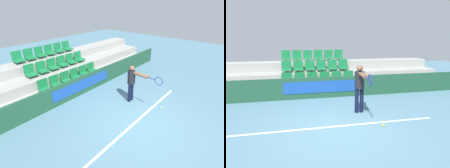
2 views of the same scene
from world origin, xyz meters
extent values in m
plane|color=slate|center=(0.00, 0.00, 0.00)|extent=(30.00, 30.00, 0.00)
cube|color=white|center=(0.00, 0.15, 0.00)|extent=(5.89, 0.08, 0.01)
cube|color=#1E4C33|center=(0.00, 3.21, 0.43)|extent=(12.73, 0.12, 0.87)
cube|color=#19479E|center=(0.07, 3.14, 0.48)|extent=(3.22, 0.02, 0.48)
cube|color=#9E9E99|center=(0.00, 3.79, 0.21)|extent=(12.33, 1.00, 0.42)
cube|color=#9E9E99|center=(0.00, 4.78, 0.42)|extent=(12.33, 1.00, 0.84)
cube|color=#9E9E99|center=(0.00, 5.78, 0.63)|extent=(12.33, 1.00, 1.26)
cylinder|color=#333333|center=(-1.38, 3.84, 0.48)|extent=(0.07, 0.07, 0.11)
cube|color=#197A42|center=(-1.38, 3.84, 0.56)|extent=(0.45, 0.44, 0.05)
cube|color=#197A42|center=(-1.38, 4.04, 0.78)|extent=(0.45, 0.04, 0.39)
cylinder|color=#333333|center=(-0.83, 3.84, 0.48)|extent=(0.07, 0.07, 0.11)
cube|color=#197A42|center=(-0.83, 3.84, 0.56)|extent=(0.45, 0.44, 0.05)
cube|color=#197A42|center=(-0.83, 4.04, 0.78)|extent=(0.45, 0.04, 0.39)
cylinder|color=#333333|center=(-0.28, 3.84, 0.48)|extent=(0.07, 0.07, 0.11)
cube|color=#197A42|center=(-0.28, 3.84, 0.56)|extent=(0.45, 0.44, 0.05)
cube|color=#197A42|center=(-0.28, 4.04, 0.78)|extent=(0.45, 0.04, 0.39)
cylinder|color=#333333|center=(0.28, 3.84, 0.48)|extent=(0.07, 0.07, 0.11)
cube|color=#197A42|center=(0.28, 3.84, 0.56)|extent=(0.45, 0.44, 0.05)
cube|color=#197A42|center=(0.28, 4.04, 0.78)|extent=(0.45, 0.04, 0.39)
cylinder|color=#333333|center=(0.83, 3.84, 0.48)|extent=(0.07, 0.07, 0.11)
cube|color=#197A42|center=(0.83, 3.84, 0.56)|extent=(0.45, 0.44, 0.05)
cube|color=#197A42|center=(0.83, 4.04, 0.78)|extent=(0.45, 0.04, 0.39)
cylinder|color=#333333|center=(1.38, 3.84, 0.48)|extent=(0.07, 0.07, 0.11)
cube|color=#197A42|center=(1.38, 3.84, 0.56)|extent=(0.45, 0.44, 0.05)
cube|color=#197A42|center=(1.38, 4.04, 0.78)|extent=(0.45, 0.04, 0.39)
cylinder|color=#333333|center=(-1.38, 4.83, 0.90)|extent=(0.07, 0.07, 0.11)
cube|color=#197A42|center=(-1.38, 4.83, 0.98)|extent=(0.45, 0.44, 0.05)
cube|color=#197A42|center=(-1.38, 5.03, 1.20)|extent=(0.45, 0.04, 0.39)
cylinder|color=#333333|center=(-0.83, 4.83, 0.90)|extent=(0.07, 0.07, 0.11)
cube|color=#197A42|center=(-0.83, 4.83, 0.98)|extent=(0.45, 0.44, 0.05)
cube|color=#197A42|center=(-0.83, 5.03, 1.20)|extent=(0.45, 0.04, 0.39)
cylinder|color=#333333|center=(-0.28, 4.83, 0.90)|extent=(0.07, 0.07, 0.11)
cube|color=#197A42|center=(-0.28, 4.83, 0.98)|extent=(0.45, 0.44, 0.05)
cube|color=#197A42|center=(-0.28, 5.03, 1.20)|extent=(0.45, 0.04, 0.39)
cylinder|color=#333333|center=(0.28, 4.83, 0.90)|extent=(0.07, 0.07, 0.11)
cube|color=#197A42|center=(0.28, 4.83, 0.98)|extent=(0.45, 0.44, 0.05)
cube|color=#197A42|center=(0.28, 5.03, 1.20)|extent=(0.45, 0.04, 0.39)
cylinder|color=#333333|center=(0.83, 4.83, 0.90)|extent=(0.07, 0.07, 0.11)
cube|color=#197A42|center=(0.83, 4.83, 0.98)|extent=(0.45, 0.44, 0.05)
cube|color=#197A42|center=(0.83, 5.03, 1.20)|extent=(0.45, 0.04, 0.39)
cylinder|color=#333333|center=(1.38, 4.83, 0.90)|extent=(0.07, 0.07, 0.11)
cube|color=#197A42|center=(1.38, 4.83, 0.98)|extent=(0.45, 0.44, 0.05)
cube|color=#197A42|center=(1.38, 5.03, 1.20)|extent=(0.45, 0.04, 0.39)
cylinder|color=#333333|center=(-1.38, 5.83, 1.32)|extent=(0.07, 0.07, 0.11)
cube|color=#197A42|center=(-1.38, 5.83, 1.40)|extent=(0.45, 0.44, 0.05)
cube|color=#197A42|center=(-1.38, 6.03, 1.62)|extent=(0.45, 0.04, 0.39)
cylinder|color=#333333|center=(-0.83, 5.83, 1.32)|extent=(0.07, 0.07, 0.11)
cube|color=#197A42|center=(-0.83, 5.83, 1.40)|extent=(0.45, 0.44, 0.05)
cube|color=#197A42|center=(-0.83, 6.03, 1.62)|extent=(0.45, 0.04, 0.39)
cylinder|color=#333333|center=(-0.28, 5.83, 1.32)|extent=(0.07, 0.07, 0.11)
cube|color=#197A42|center=(-0.28, 5.83, 1.40)|extent=(0.45, 0.44, 0.05)
cube|color=#197A42|center=(-0.28, 6.03, 1.62)|extent=(0.45, 0.04, 0.39)
cylinder|color=#333333|center=(0.28, 5.83, 1.32)|extent=(0.07, 0.07, 0.11)
cube|color=#197A42|center=(0.28, 5.83, 1.40)|extent=(0.45, 0.44, 0.05)
cube|color=#197A42|center=(0.28, 6.03, 1.62)|extent=(0.45, 0.04, 0.39)
cylinder|color=#333333|center=(0.83, 5.83, 1.32)|extent=(0.07, 0.07, 0.11)
cube|color=#197A42|center=(0.83, 5.83, 1.40)|extent=(0.45, 0.44, 0.05)
cube|color=#197A42|center=(0.83, 6.03, 1.62)|extent=(0.45, 0.04, 0.39)
cylinder|color=#333333|center=(1.38, 5.83, 1.32)|extent=(0.07, 0.07, 0.11)
cube|color=#197A42|center=(1.38, 5.83, 1.40)|extent=(0.45, 0.44, 0.05)
cube|color=#197A42|center=(1.38, 6.03, 1.62)|extent=(0.45, 0.04, 0.39)
cylinder|color=black|center=(0.86, 1.15, 0.41)|extent=(0.13, 0.13, 0.83)
cylinder|color=black|center=(1.03, 1.15, 0.41)|extent=(0.13, 0.13, 0.83)
cylinder|color=black|center=(0.94, 1.15, 1.11)|extent=(0.31, 0.31, 0.56)
sphere|color=brown|center=(0.94, 1.15, 1.49)|extent=(0.21, 0.21, 0.21)
cylinder|color=brown|center=(0.85, 0.67, 1.34)|extent=(0.15, 0.64, 0.09)
cylinder|color=brown|center=(0.94, 0.67, 1.34)|extent=(0.15, 0.64, 0.09)
cylinder|color=navy|center=(0.84, 0.21, 1.34)|extent=(0.06, 0.30, 0.03)
torus|color=navy|center=(0.81, -0.09, 1.34)|extent=(0.06, 0.32, 0.32)
sphere|color=#CCDB33|center=(1.23, -0.16, 0.03)|extent=(0.07, 0.07, 0.07)
camera|label=1|loc=(-4.54, -2.42, 3.97)|focal=28.00mm
camera|label=2|loc=(-1.32, -5.48, 2.46)|focal=35.00mm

